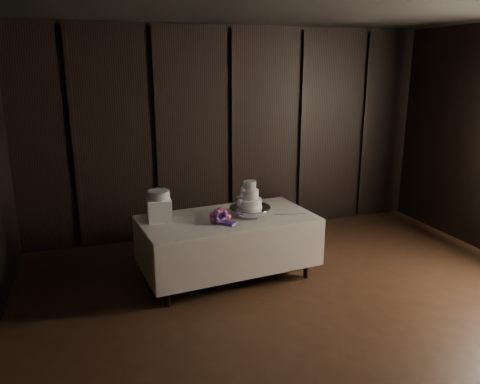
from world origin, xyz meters
name	(u,v)px	position (x,y,z in m)	size (l,w,h in m)	color
room	(369,193)	(0.00, 0.00, 1.50)	(6.08, 7.08, 3.08)	black
display_table	(228,245)	(-0.57, 1.91, 0.42)	(2.08, 1.23, 0.76)	beige
cake_stand	(250,211)	(-0.28, 1.93, 0.81)	(0.48, 0.48, 0.09)	silver
wedding_cake	(249,197)	(-0.31, 1.92, 0.98)	(0.29, 0.26, 0.32)	white
bouquet	(219,216)	(-0.70, 1.80, 0.82)	(0.30, 0.40, 0.19)	#B65165
box_pedestal	(159,210)	(-1.33, 2.05, 0.89)	(0.26, 0.26, 0.25)	white
small_cake	(159,195)	(-1.33, 2.05, 1.06)	(0.24, 0.24, 0.10)	white
cake_knife	(286,214)	(0.11, 1.79, 0.77)	(0.37, 0.02, 0.01)	silver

